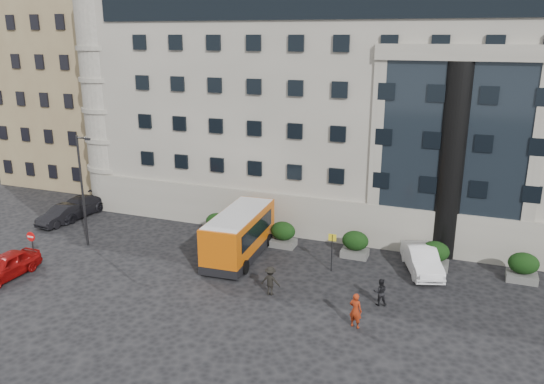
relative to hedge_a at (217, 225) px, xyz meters
The scene contains 23 objects.
ground 8.81m from the hedge_a, 62.85° to the right, with size 120.00×120.00×0.00m, color black.
civic_building 19.15m from the hedge_a, 54.85° to the left, with size 44.00×24.00×18.00m, color gray.
entrance_column 17.13m from the hedge_a, ahead, with size 1.80×1.80×13.00m, color black.
apartment_near 25.12m from the hedge_a, 148.62° to the left, with size 14.00×14.00×20.00m, color #89724F.
apartment_far 39.27m from the hedge_a, 127.29° to the left, with size 13.00×13.00×22.00m, color #80684B.
hedge_a is the anchor object (origin of this frame).
hedge_b 5.20m from the hedge_a, ahead, with size 1.80×1.26×1.84m.
hedge_c 10.40m from the hedge_a, ahead, with size 1.80×1.26×1.84m.
hedge_d 15.60m from the hedge_a, ahead, with size 1.80×1.26×1.84m.
hedge_e 20.80m from the hedge_a, ahead, with size 1.80×1.26×1.84m.
street_lamp 9.89m from the hedge_a, 148.84° to the right, with size 1.16×0.18×8.00m.
bus_stop_sign 9.94m from the hedge_a, 16.42° to the right, with size 0.50×0.08×2.52m.
no_entry_sign 12.64m from the hedge_a, 135.52° to the right, with size 0.64×0.16×2.32m.
minibus 4.23m from the hedge_a, 42.34° to the right, with size 3.16×7.69×3.16m.
red_truck 13.49m from the hedge_a, 128.31° to the left, with size 2.50×5.08×2.70m.
parked_car_a 14.28m from the hedge_a, 130.00° to the right, with size 1.84×4.57×1.56m, color #990B0B.
parked_car_b 13.12m from the hedge_a, behind, with size 1.52×4.36×1.44m, color black.
parked_car_c 13.00m from the hedge_a, behind, with size 2.16×5.32×1.54m, color black.
parked_car_d 15.37m from the hedge_a, 147.76° to the left, with size 2.43×5.27×1.46m, color black.
white_taxi 14.90m from the hedge_a, ahead, with size 1.74×5.00×1.65m, color white.
pedestrian_a 15.26m from the hedge_a, 35.86° to the right, with size 0.69×0.46×1.91m, color maroon.
pedestrian_b 14.53m from the hedge_a, 24.98° to the right, with size 0.77×0.60×1.58m, color black.
pedestrian_c 10.02m from the hedge_a, 45.69° to the right, with size 1.13×0.65×1.74m, color black.
Camera 1 is at (13.03, -25.42, 14.57)m, focal length 35.00 mm.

